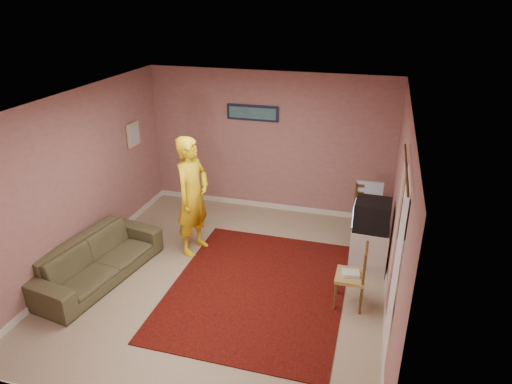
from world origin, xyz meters
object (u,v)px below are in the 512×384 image
(chair_b, at_px, (351,269))
(person, at_px, (193,196))
(crt_tv, at_px, (372,215))
(chair_a, at_px, (367,210))
(sofa, at_px, (97,260))
(tv_cabinet, at_px, (369,248))

(chair_b, relative_size, person, 0.26)
(person, bearing_deg, crt_tv, -74.08)
(chair_a, bearing_deg, sofa, -157.53)
(chair_b, distance_m, sofa, 3.59)
(chair_a, height_order, chair_b, chair_a)
(chair_b, xyz_separation_m, sofa, (-3.56, -0.37, -0.25))
(chair_a, relative_size, person, 0.28)
(crt_tv, height_order, chair_a, crt_tv)
(crt_tv, xyz_separation_m, chair_b, (-0.18, -0.94, -0.35))
(crt_tv, height_order, chair_b, crt_tv)
(crt_tv, xyz_separation_m, person, (-2.69, -0.20, 0.05))
(tv_cabinet, bearing_deg, sofa, -160.73)
(tv_cabinet, relative_size, chair_a, 1.25)
(crt_tv, distance_m, person, 2.70)
(crt_tv, distance_m, chair_b, 1.02)
(crt_tv, xyz_separation_m, chair_a, (-0.08, 0.73, -0.29))
(crt_tv, bearing_deg, chair_a, 98.27)
(chair_b, height_order, sofa, chair_b)
(chair_a, xyz_separation_m, sofa, (-3.67, -2.04, -0.31))
(sofa, relative_size, person, 1.08)
(tv_cabinet, height_order, sofa, tv_cabinet)
(tv_cabinet, bearing_deg, person, -175.71)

